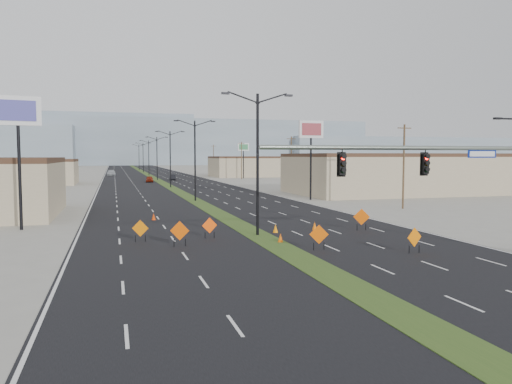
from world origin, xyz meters
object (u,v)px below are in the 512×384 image
object	(u,v)px
cone_2	(315,226)
construction_sign_4	(414,238)
pole_sign_east_near	(311,135)
streetlight_3	(157,157)
cone_0	(280,238)
streetlight_6	(139,156)
cone_3	(154,217)
streetlight_2	(170,157)
construction_sign_5	(362,218)
cone_1	(275,229)
construction_sign_2	(210,226)
streetlight_5	(143,156)
pole_sign_east_far	(243,150)
streetlight_1	(195,158)
pole_sign_west	(18,120)
signal_mast	(454,171)
car_left	(150,179)
car_mid	(173,177)
construction_sign_3	(319,235)
construction_sign_0	(140,229)
construction_sign_1	(180,232)
streetlight_0	(258,159)

from	to	relation	value
cone_2	construction_sign_4	bearing A→B (deg)	-78.40
cone_2	pole_sign_east_near	size ratio (longest dim) A/B	0.06
streetlight_3	cone_0	distance (m)	87.41
streetlight_6	cone_3	bearing A→B (deg)	-92.35
streetlight_2	construction_sign_5	size ratio (longest dim) A/B	6.02
cone_1	streetlight_3	bearing A→B (deg)	91.11
construction_sign_4	construction_sign_2	bearing A→B (deg)	125.95
streetlight_5	streetlight_2	bearing A→B (deg)	-90.00
construction_sign_5	cone_0	distance (m)	8.39
cone_1	pole_sign_east_near	size ratio (longest dim) A/B	0.06
streetlight_2	construction_sign_5	xyz separation A→B (m)	(8.26, -55.87, -4.44)
streetlight_5	pole_sign_east_far	world-z (taller)	streetlight_5
streetlight_1	pole_sign_west	xyz separation A→B (m)	(-16.67, -20.42, 2.92)
signal_mast	construction_sign_2	distance (m)	15.97
construction_sign_2	streetlight_5	bearing A→B (deg)	78.70
streetlight_2	cone_2	size ratio (longest dim) A/B	16.03
car_left	cone_2	bearing A→B (deg)	-80.78
pole_sign_east_near	pole_sign_east_far	world-z (taller)	pole_sign_east_near
car_mid	construction_sign_5	bearing A→B (deg)	-80.61
streetlight_1	streetlight_3	bearing A→B (deg)	90.00
streetlight_6	pole_sign_east_far	world-z (taller)	streetlight_6
streetlight_6	pole_sign_east_near	world-z (taller)	pole_sign_east_near
pole_sign_east_near	construction_sign_3	bearing A→B (deg)	-113.29
cone_0	construction_sign_0	bearing A→B (deg)	162.36
construction_sign_0	streetlight_3	bearing A→B (deg)	102.45
signal_mast	construction_sign_3	world-z (taller)	signal_mast
pole_sign_west	pole_sign_east_far	bearing A→B (deg)	52.72
car_left	construction_sign_0	distance (m)	75.58
streetlight_1	streetlight_2	distance (m)	28.00
car_left	pole_sign_east_near	size ratio (longest dim) A/B	0.38
cone_1	pole_sign_east_near	xyz separation A→B (m)	(12.90, 24.79, 7.98)
construction_sign_4	cone_1	xyz separation A→B (m)	(-5.36, 9.55, -0.56)
construction_sign_4	construction_sign_1	bearing A→B (deg)	140.28
signal_mast	pole_sign_east_near	world-z (taller)	pole_sign_east_near
cone_0	cone_2	xyz separation A→B (m)	(4.30, 4.54, 0.00)
streetlight_3	construction_sign_0	world-z (taller)	streetlight_3
construction_sign_2	cone_0	size ratio (longest dim) A/B	2.35
car_mid	construction_sign_0	xyz separation A→B (m)	(-11.51, -82.86, 0.21)
construction_sign_1	construction_sign_5	world-z (taller)	construction_sign_5
cone_2	pole_sign_east_far	bearing A→B (deg)	79.04
signal_mast	pole_sign_east_far	world-z (taller)	pole_sign_east_far
cone_3	car_mid	bearing A→B (deg)	82.23
car_left	construction_sign_5	world-z (taller)	construction_sign_5
streetlight_3	pole_sign_east_far	xyz separation A→B (m)	(21.51, 2.99, 1.72)
streetlight_3	car_left	distance (m)	10.55
construction_sign_5	streetlight_6	bearing A→B (deg)	114.22
streetlight_2	cone_0	xyz separation A→B (m)	(0.61, -59.26, -5.11)
streetlight_2	construction_sign_4	distance (m)	65.28
construction_sign_3	pole_sign_east_near	world-z (taller)	pole_sign_east_near
streetlight_0	car_left	bearing A→B (deg)	91.84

